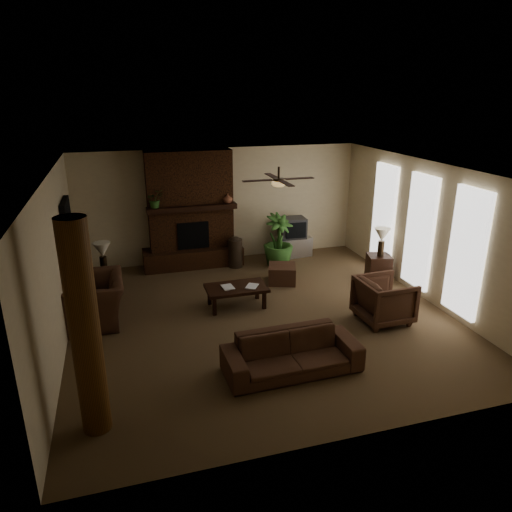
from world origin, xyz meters
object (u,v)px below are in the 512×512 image
object	(u,v)px
coffee_table	(236,289)
floor_vase	(235,250)
armchair_left	(91,293)
side_table_left	(107,286)
lamp_left	(102,252)
sofa	(292,347)
side_table_right	(378,267)
lamp_right	(382,237)
floor_plant	(278,252)
ottoman	(282,274)
armchair_right	(384,298)
log_column	(85,331)
tv_stand	(294,246)

from	to	relation	value
coffee_table	floor_vase	xyz separation A→B (m)	(0.53, 2.20, 0.06)
armchair_left	floor_vase	world-z (taller)	armchair_left
side_table_left	lamp_left	xyz separation A→B (m)	(-0.01, 0.06, 0.73)
sofa	coffee_table	xyz separation A→B (m)	(-0.25, 2.46, -0.04)
side_table_right	lamp_right	distance (m)	0.73
floor_plant	lamp_left	distance (m)	4.17
sofa	lamp_right	xyz separation A→B (m)	(3.25, 2.99, 0.59)
floor_vase	lamp_right	distance (m)	3.46
floor_plant	lamp_left	bearing A→B (deg)	-169.24
armchair_left	sofa	bearing A→B (deg)	47.74
ottoman	side_table_right	size ratio (longest dim) A/B	1.09
sofa	side_table_left	xyz separation A→B (m)	(-2.73, 3.61, -0.13)
armchair_right	lamp_right	world-z (taller)	lamp_right
log_column	floor_plant	bearing A→B (deg)	50.05
armchair_left	floor_plant	size ratio (longest dim) A/B	1.02
coffee_table	armchair_right	bearing A→B (deg)	-28.88
ottoman	armchair_left	bearing A→B (deg)	-168.42
armchair_left	lamp_right	world-z (taller)	lamp_right
tv_stand	side_table_left	size ratio (longest dim) A/B	1.55
armchair_right	side_table_left	distance (m)	5.57
floor_plant	coffee_table	bearing A→B (deg)	-128.19
lamp_left	floor_vase	bearing A→B (deg)	18.25
log_column	side_table_right	bearing A→B (deg)	30.11
floor_plant	sofa	bearing A→B (deg)	-106.31
sofa	lamp_left	xyz separation A→B (m)	(-2.75, 3.67, 0.59)
coffee_table	side_table_right	bearing A→B (deg)	9.01
sofa	armchair_right	distance (m)	2.48
coffee_table	side_table_left	xyz separation A→B (m)	(-2.48, 1.14, -0.10)
armchair_left	tv_stand	bearing A→B (deg)	115.19
log_column	side_table_left	xyz separation A→B (m)	(0.12, 4.13, -1.12)
sofa	side_table_right	distance (m)	4.43
floor_plant	tv_stand	bearing A→B (deg)	43.03
coffee_table	armchair_left	bearing A→B (deg)	177.53
ottoman	side_table_right	world-z (taller)	side_table_right
armchair_right	side_table_right	world-z (taller)	armchair_right
log_column	sofa	distance (m)	3.06
tv_stand	floor_plant	distance (m)	0.88
armchair_right	floor_vase	distance (m)	4.07
armchair_right	armchair_left	bearing A→B (deg)	71.87
sofa	tv_stand	world-z (taller)	sofa
coffee_table	lamp_left	xyz separation A→B (m)	(-2.49, 1.20, 0.63)
armchair_right	coffee_table	distance (m)	2.84
ottoman	side_table_left	world-z (taller)	side_table_left
sofa	floor_plant	size ratio (longest dim) A/B	1.61
coffee_table	tv_stand	distance (m)	3.38
ottoman	tv_stand	world-z (taller)	tv_stand
ottoman	lamp_left	bearing A→B (deg)	176.01
floor_vase	ottoman	bearing A→B (deg)	-58.88
sofa	side_table_left	bearing A→B (deg)	125.63
armchair_right	lamp_right	bearing A→B (deg)	-30.33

